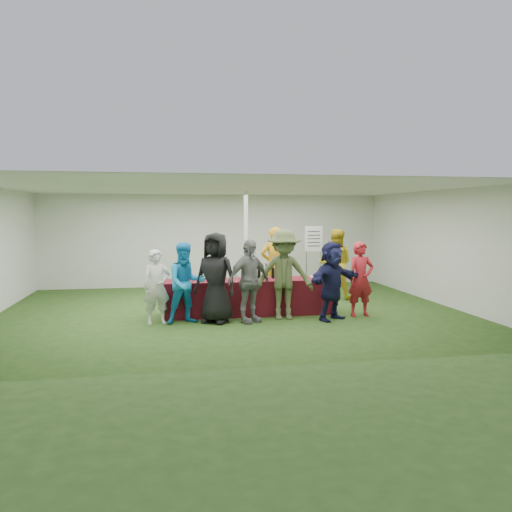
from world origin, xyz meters
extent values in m
plane|color=#284719|center=(0.00, 0.00, 0.00)|extent=(60.00, 60.00, 0.00)
plane|color=white|center=(0.00, 4.00, 1.35)|extent=(10.00, 0.00, 10.00)
plane|color=white|center=(0.00, -4.00, 1.35)|extent=(10.00, 0.00, 10.00)
plane|color=white|center=(5.00, 0.00, 1.35)|extent=(0.00, 8.00, 8.00)
plane|color=white|center=(0.00, 0.00, 2.70)|extent=(10.00, 10.00, 0.00)
cylinder|color=silver|center=(0.50, 1.20, 1.35)|extent=(0.10, 0.10, 2.70)
cube|color=maroon|center=(0.28, -0.32, 0.38)|extent=(3.60, 0.80, 0.75)
cylinder|color=black|center=(0.56, -0.22, 0.86)|extent=(0.07, 0.07, 0.22)
cylinder|color=black|center=(0.56, -0.22, 1.01)|extent=(0.03, 0.03, 0.08)
cylinder|color=maroon|center=(0.56, -0.22, 1.06)|extent=(0.03, 0.03, 0.02)
cylinder|color=black|center=(0.73, -0.17, 0.86)|extent=(0.07, 0.07, 0.22)
cylinder|color=black|center=(0.73, -0.17, 1.01)|extent=(0.03, 0.03, 0.08)
cylinder|color=maroon|center=(0.73, -0.17, 1.06)|extent=(0.03, 0.03, 0.02)
cylinder|color=black|center=(0.87, -0.22, 0.86)|extent=(0.07, 0.07, 0.22)
cylinder|color=black|center=(0.87, -0.22, 1.01)|extent=(0.03, 0.03, 0.08)
cylinder|color=maroon|center=(0.87, -0.22, 1.06)|extent=(0.03, 0.03, 0.02)
cylinder|color=black|center=(1.01, -0.18, 0.86)|extent=(0.07, 0.07, 0.22)
cylinder|color=black|center=(1.01, -0.18, 1.01)|extent=(0.03, 0.03, 0.08)
cylinder|color=maroon|center=(1.01, -0.18, 1.06)|extent=(0.03, 0.03, 0.02)
cylinder|color=black|center=(1.05, -0.18, 0.86)|extent=(0.07, 0.07, 0.22)
cylinder|color=black|center=(1.05, -0.18, 1.01)|extent=(0.03, 0.03, 0.08)
cylinder|color=maroon|center=(1.05, -0.18, 1.06)|extent=(0.03, 0.03, 0.02)
cylinder|color=silver|center=(-1.15, -0.56, 0.75)|extent=(0.06, 0.06, 0.00)
cylinder|color=silver|center=(-1.15, -0.56, 0.79)|extent=(0.01, 0.01, 0.07)
cylinder|color=silver|center=(-1.15, -0.56, 0.87)|extent=(0.06, 0.06, 0.08)
cylinder|color=#4C0817|center=(-1.15, -0.56, 0.84)|extent=(0.05, 0.05, 0.02)
cylinder|color=silver|center=(-0.83, -0.61, 0.75)|extent=(0.06, 0.06, 0.00)
cylinder|color=silver|center=(-0.83, -0.61, 0.79)|extent=(0.01, 0.01, 0.07)
cylinder|color=silver|center=(-0.83, -0.61, 0.87)|extent=(0.06, 0.06, 0.08)
cylinder|color=#4C0817|center=(-0.83, -0.61, 0.84)|extent=(0.05, 0.05, 0.02)
cylinder|color=silver|center=(-0.54, -0.58, 0.75)|extent=(0.06, 0.06, 0.00)
cylinder|color=silver|center=(-0.54, -0.58, 0.79)|extent=(0.01, 0.01, 0.07)
cylinder|color=silver|center=(-0.54, -0.58, 0.87)|extent=(0.06, 0.06, 0.08)
cylinder|color=#4C0817|center=(-0.54, -0.58, 0.84)|extent=(0.05, 0.05, 0.02)
cylinder|color=silver|center=(0.01, -0.57, 0.75)|extent=(0.06, 0.06, 0.00)
cylinder|color=silver|center=(0.01, -0.57, 0.79)|extent=(0.01, 0.01, 0.07)
cylinder|color=silver|center=(0.01, -0.57, 0.87)|extent=(0.06, 0.06, 0.08)
cylinder|color=silver|center=(0.31, -0.24, 0.85)|extent=(0.07, 0.07, 0.20)
cylinder|color=silver|center=(0.31, -0.24, 0.96)|extent=(0.03, 0.03, 0.03)
cube|color=white|center=(1.83, -0.27, 0.77)|extent=(0.25, 0.18, 0.03)
cylinder|color=slate|center=(1.91, -0.54, 0.84)|extent=(0.24, 0.24, 0.18)
cylinder|color=slate|center=(2.43, 2.59, 0.55)|extent=(0.02, 0.02, 1.10)
cylinder|color=slate|center=(2.83, 2.59, 0.55)|extent=(0.02, 0.02, 1.10)
cube|color=white|center=(2.63, 2.59, 1.45)|extent=(0.50, 0.02, 0.70)
cube|color=black|center=(2.63, 2.57, 1.65)|extent=(0.36, 0.01, 0.02)
cube|color=black|center=(2.63, 2.57, 1.55)|extent=(0.36, 0.01, 0.02)
cube|color=black|center=(2.63, 2.57, 1.45)|extent=(0.36, 0.01, 0.02)
cube|color=black|center=(2.63, 2.57, 1.35)|extent=(0.36, 0.01, 0.02)
cube|color=black|center=(2.63, 2.57, 1.25)|extent=(0.36, 0.01, 0.02)
imported|color=#C38814|center=(1.13, 0.80, 0.92)|extent=(0.70, 0.49, 1.83)
imported|color=gold|center=(2.79, 1.20, 0.88)|extent=(1.05, 0.95, 1.77)
imported|color=silver|center=(-1.60, -0.92, 0.73)|extent=(0.60, 0.46, 1.46)
imported|color=#1585CB|center=(-1.04, -0.97, 0.80)|extent=(0.89, 0.77, 1.60)
imported|color=black|center=(-0.46, -1.01, 0.89)|extent=(1.04, 0.94, 1.79)
imported|color=slate|center=(0.19, -1.12, 0.83)|extent=(1.05, 0.81, 1.66)
imported|color=#46522D|center=(0.94, -0.94, 0.92)|extent=(1.25, 0.79, 1.84)
imported|color=#15173C|center=(1.88, -1.18, 0.80)|extent=(1.51, 1.20, 1.60)
imported|color=#A51A23|center=(2.60, -0.93, 0.78)|extent=(0.60, 0.43, 1.57)
camera|label=1|loc=(-1.40, -10.73, 2.18)|focal=35.00mm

